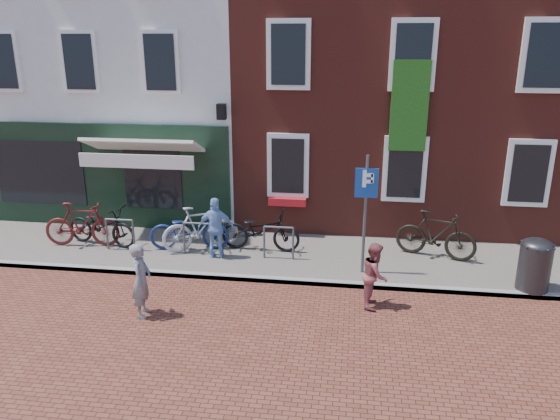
# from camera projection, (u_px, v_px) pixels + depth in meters

# --- Properties ---
(ground) EXTENTS (80.00, 80.00, 0.00)m
(ground) POSITION_uv_depth(u_px,v_px,m) (249.00, 282.00, 11.89)
(ground) COLOR brown
(sidewalk) EXTENTS (24.00, 3.00, 0.10)m
(sidewalk) POSITION_uv_depth(u_px,v_px,m) (300.00, 257.00, 13.15)
(sidewalk) COLOR slate
(sidewalk) RESTS_ON ground
(building_stucco) EXTENTS (8.00, 8.00, 9.00)m
(building_stucco) POSITION_uv_depth(u_px,v_px,m) (140.00, 60.00, 17.79)
(building_stucco) COLOR silver
(building_stucco) RESTS_ON ground
(building_brick_mid) EXTENTS (6.00, 8.00, 10.00)m
(building_brick_mid) POSITION_uv_depth(u_px,v_px,m) (352.00, 45.00, 16.71)
(building_brick_mid) COLOR maroon
(building_brick_mid) RESTS_ON ground
(building_brick_right) EXTENTS (6.00, 8.00, 10.00)m
(building_brick_right) POSITION_uv_depth(u_px,v_px,m) (555.00, 45.00, 15.91)
(building_brick_right) COLOR maroon
(building_brick_right) RESTS_ON ground
(litter_bin) EXTENTS (0.66, 0.66, 1.21)m
(litter_bin) POSITION_uv_depth(u_px,v_px,m) (535.00, 262.00, 11.15)
(litter_bin) COLOR #2E2E30
(litter_bin) RESTS_ON sidewalk
(parking_sign) EXTENTS (0.50, 0.08, 2.71)m
(parking_sign) POSITION_uv_depth(u_px,v_px,m) (366.00, 200.00, 11.64)
(parking_sign) COLOR #4C4C4F
(parking_sign) RESTS_ON sidewalk
(woman) EXTENTS (0.41, 0.58, 1.49)m
(woman) POSITION_uv_depth(u_px,v_px,m) (141.00, 280.00, 10.26)
(woman) COLOR gray
(woman) RESTS_ON ground
(boy) EXTENTS (0.57, 0.70, 1.34)m
(boy) POSITION_uv_depth(u_px,v_px,m) (375.00, 275.00, 10.65)
(boy) COLOR #99494C
(boy) RESTS_ON ground
(cafe_person) EXTENTS (0.91, 0.46, 1.49)m
(cafe_person) POSITION_uv_depth(u_px,v_px,m) (216.00, 228.00, 12.79)
(cafe_person) COLOR #80AADE
(cafe_person) RESTS_ON sidewalk
(bicycle_0) EXTENTS (2.08, 1.08, 1.04)m
(bicycle_0) POSITION_uv_depth(u_px,v_px,m) (102.00, 225.00, 13.64)
(bicycle_0) COLOR black
(bicycle_0) RESTS_ON sidewalk
(bicycle_1) EXTENTS (1.97, 0.74, 1.16)m
(bicycle_1) POSITION_uv_depth(u_px,v_px,m) (82.00, 224.00, 13.55)
(bicycle_1) COLOR #571616
(bicycle_1) RESTS_ON sidewalk
(bicycle_2) EXTENTS (2.07, 1.01, 1.04)m
(bicycle_2) POSITION_uv_depth(u_px,v_px,m) (189.00, 230.00, 13.35)
(bicycle_2) COLOR navy
(bicycle_2) RESTS_ON sidewalk
(bicycle_3) EXTENTS (1.96, 1.36, 1.16)m
(bicycle_3) POSITION_uv_depth(u_px,v_px,m) (201.00, 228.00, 13.28)
(bicycle_3) COLOR #B9B9BC
(bicycle_3) RESTS_ON sidewalk
(bicycle_4) EXTENTS (2.01, 0.77, 1.04)m
(bicycle_4) POSITION_uv_depth(u_px,v_px,m) (261.00, 230.00, 13.30)
(bicycle_4) COLOR black
(bicycle_4) RESTS_ON sidewalk
(bicycle_5) EXTENTS (2.00, 1.12, 1.16)m
(bicycle_5) POSITION_uv_depth(u_px,v_px,m) (436.00, 235.00, 12.83)
(bicycle_5) COLOR black
(bicycle_5) RESTS_ON sidewalk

